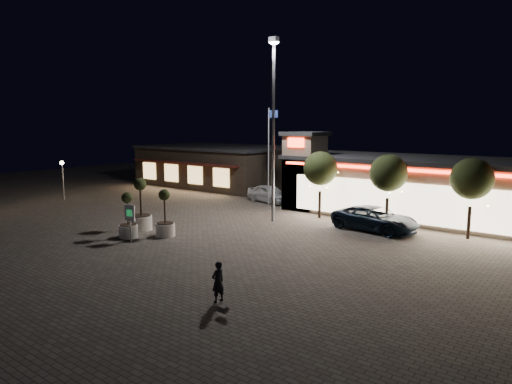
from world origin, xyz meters
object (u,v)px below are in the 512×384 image
Objects in this scene: white_sedan at (269,194)px; planter_mid at (128,223)px; pickup_truck at (375,219)px; valet_sign at (130,216)px; planter_left at (141,214)px; pedestrian at (218,282)px.

white_sedan is 14.98m from planter_mid.
pickup_truck is 15.04m from valet_sign.
planter_left is at bearing 118.43° from planter_mid.
planter_left reaches higher than pedestrian.
planter_left is 1.55× the size of valet_sign.
pickup_truck is 2.55× the size of valet_sign.
pedestrian reaches higher than pickup_truck.
valet_sign reaches higher than white_sedan.
white_sedan is at bearing 87.73° from planter_left.
white_sedan is 22.27m from pedestrian.
pickup_truck is 14.77m from pedestrian.
pedestrian is at bearing -20.80° from planter_mid.
planter_mid is (-11.01, -10.60, 0.08)m from pickup_truck.
pedestrian reaches higher than white_sedan.
planter_mid is 1.27× the size of valet_sign.
white_sedan is 1.34× the size of planter_left.
planter_left is at bearing 129.61° from valet_sign.
valet_sign is (1.36, -15.54, 0.74)m from white_sedan.
valet_sign is at bearing -160.91° from white_sedan.
planter_mid is (0.93, -1.71, -0.19)m from planter_left.
pickup_truck is at bearing -96.90° from white_sedan.
valet_sign is (-10.02, 3.60, 0.71)m from pedestrian.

